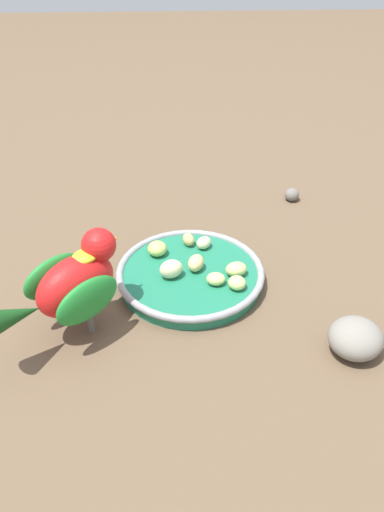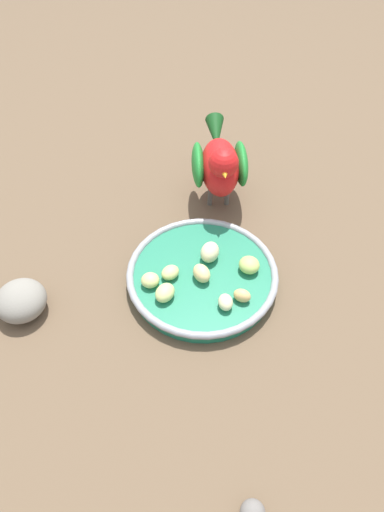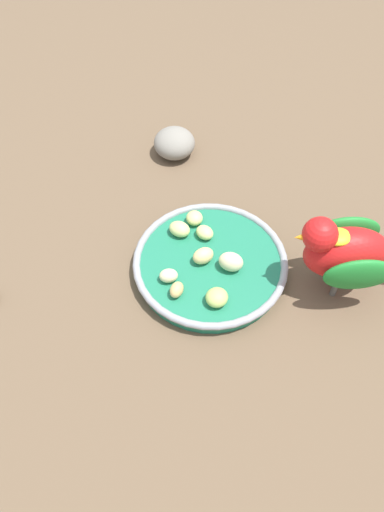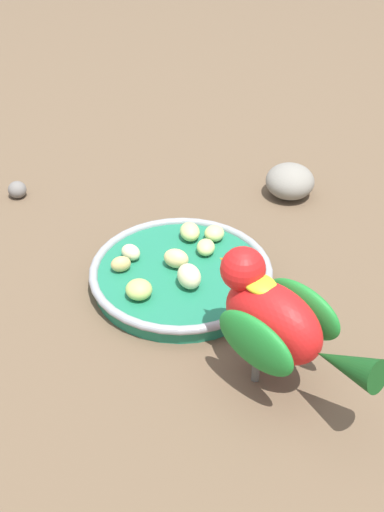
{
  "view_description": "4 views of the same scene",
  "coord_description": "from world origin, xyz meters",
  "px_view_note": "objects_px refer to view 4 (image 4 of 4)",
  "views": [
    {
      "loc": [
        -0.7,
        0.03,
        0.56
      ],
      "look_at": [
        0.01,
        -0.0,
        0.05
      ],
      "focal_mm": 38.75,
      "sensor_mm": 36.0,
      "label": 1
    },
    {
      "loc": [
        0.3,
        -0.34,
        0.58
      ],
      "look_at": [
        -0.01,
        -0.0,
        0.05
      ],
      "focal_mm": 31.69,
      "sensor_mm": 36.0,
      "label": 2
    },
    {
      "loc": [
        0.39,
        0.29,
        0.66
      ],
      "look_at": [
        0.04,
        -0.01,
        0.05
      ],
      "focal_mm": 36.3,
      "sensor_mm": 36.0,
      "label": 3
    },
    {
      "loc": [
        -0.01,
        0.72,
        0.58
      ],
      "look_at": [
        -0.0,
        0.0,
        0.05
      ],
      "focal_mm": 49.07,
      "sensor_mm": 36.0,
      "label": 4
    }
  ],
  "objects_px": {
    "feeding_bowl": "(181,273)",
    "apple_piece_2": "(139,289)",
    "apple_piece_0": "(176,258)",
    "parrot": "(276,320)",
    "apple_piece_6": "(192,232)",
    "apple_piece_1": "(131,252)",
    "rock_large": "(290,181)",
    "apple_piece_5": "(214,233)",
    "apple_piece_3": "(121,262)",
    "apple_piece_7": "(206,247)",
    "apple_piece_4": "(190,276)",
    "pebble_0": "(17,190)"
  },
  "relations": [
    {
      "from": "apple_piece_3",
      "to": "apple_piece_7",
      "type": "xyz_separation_m",
      "value": [
        -0.11,
        -0.03,
        -0.0
      ]
    },
    {
      "from": "apple_piece_5",
      "to": "apple_piece_6",
      "type": "distance_m",
      "value": 0.03
    },
    {
      "from": "apple_piece_4",
      "to": "apple_piece_6",
      "type": "height_order",
      "value": "apple_piece_4"
    },
    {
      "from": "pebble_0",
      "to": "parrot",
      "type": "bearing_deg",
      "value": 133.66
    },
    {
      "from": "apple_piece_0",
      "to": "rock_large",
      "type": "bearing_deg",
      "value": -128.88
    },
    {
      "from": "apple_piece_1",
      "to": "rock_large",
      "type": "height_order",
      "value": "rock_large"
    },
    {
      "from": "apple_piece_0",
      "to": "feeding_bowl",
      "type": "bearing_deg",
      "value": 141.97
    },
    {
      "from": "apple_piece_6",
      "to": "parrot",
      "type": "height_order",
      "value": "parrot"
    },
    {
      "from": "apple_piece_2",
      "to": "apple_piece_3",
      "type": "height_order",
      "value": "apple_piece_2"
    },
    {
      "from": "apple_piece_4",
      "to": "apple_piece_7",
      "type": "xyz_separation_m",
      "value": [
        -0.02,
        -0.07,
        -0.01
      ]
    },
    {
      "from": "apple_piece_0",
      "to": "pebble_0",
      "type": "distance_m",
      "value": 0.33
    },
    {
      "from": "feeding_bowl",
      "to": "apple_piece_2",
      "type": "relative_size",
      "value": 7.21
    },
    {
      "from": "parrot",
      "to": "apple_piece_2",
      "type": "bearing_deg",
      "value": 9.78
    },
    {
      "from": "apple_piece_6",
      "to": "parrot",
      "type": "xyz_separation_m",
      "value": [
        -0.09,
        0.24,
        0.05
      ]
    },
    {
      "from": "apple_piece_1",
      "to": "apple_piece_5",
      "type": "relative_size",
      "value": 0.99
    },
    {
      "from": "apple_piece_1",
      "to": "apple_piece_3",
      "type": "height_order",
      "value": "same"
    },
    {
      "from": "apple_piece_2",
      "to": "apple_piece_6",
      "type": "relative_size",
      "value": 0.96
    },
    {
      "from": "apple_piece_2",
      "to": "apple_piece_4",
      "type": "relative_size",
      "value": 0.88
    },
    {
      "from": "apple_piece_1",
      "to": "apple_piece_3",
      "type": "bearing_deg",
      "value": 62.99
    },
    {
      "from": "apple_piece_1",
      "to": "apple_piece_2",
      "type": "relative_size",
      "value": 0.84
    },
    {
      "from": "apple_piece_1",
      "to": "apple_piece_6",
      "type": "height_order",
      "value": "apple_piece_6"
    },
    {
      "from": "apple_piece_6",
      "to": "apple_piece_7",
      "type": "xyz_separation_m",
      "value": [
        -0.02,
        0.03,
        -0.0
      ]
    },
    {
      "from": "apple_piece_0",
      "to": "apple_piece_7",
      "type": "xyz_separation_m",
      "value": [
        -0.04,
        -0.03,
        -0.0
      ]
    },
    {
      "from": "apple_piece_1",
      "to": "parrot",
      "type": "bearing_deg",
      "value": 131.76
    },
    {
      "from": "apple_piece_2",
      "to": "apple_piece_5",
      "type": "distance_m",
      "value": 0.16
    },
    {
      "from": "apple_piece_0",
      "to": "parrot",
      "type": "bearing_deg",
      "value": 122.26
    },
    {
      "from": "apple_piece_1",
      "to": "pebble_0",
      "type": "xyz_separation_m",
      "value": [
        0.19,
        -0.19,
        -0.02
      ]
    },
    {
      "from": "apple_piece_6",
      "to": "apple_piece_2",
      "type": "bearing_deg",
      "value": 62.62
    },
    {
      "from": "apple_piece_6",
      "to": "feeding_bowl",
      "type": "bearing_deg",
      "value": 77.98
    },
    {
      "from": "feeding_bowl",
      "to": "apple_piece_0",
      "type": "relative_size",
      "value": 7.13
    },
    {
      "from": "feeding_bowl",
      "to": "apple_piece_5",
      "type": "xyz_separation_m",
      "value": [
        -0.04,
        -0.07,
        0.02
      ]
    },
    {
      "from": "apple_piece_1",
      "to": "parrot",
      "type": "height_order",
      "value": "parrot"
    },
    {
      "from": "apple_piece_5",
      "to": "apple_piece_7",
      "type": "xyz_separation_m",
      "value": [
        0.01,
        0.03,
        -0.0
      ]
    },
    {
      "from": "feeding_bowl",
      "to": "apple_piece_4",
      "type": "height_order",
      "value": "apple_piece_4"
    },
    {
      "from": "apple_piece_0",
      "to": "apple_piece_5",
      "type": "bearing_deg",
      "value": -129.88
    },
    {
      "from": "apple_piece_4",
      "to": "apple_piece_6",
      "type": "xyz_separation_m",
      "value": [
        -0.0,
        -0.1,
        -0.0
      ]
    },
    {
      "from": "apple_piece_0",
      "to": "apple_piece_2",
      "type": "xyz_separation_m",
      "value": [
        0.04,
        0.06,
        -0.0
      ]
    },
    {
      "from": "apple_piece_2",
      "to": "apple_piece_4",
      "type": "height_order",
      "value": "apple_piece_4"
    },
    {
      "from": "feeding_bowl",
      "to": "parrot",
      "type": "height_order",
      "value": "parrot"
    },
    {
      "from": "parrot",
      "to": "rock_large",
      "type": "bearing_deg",
      "value": -53.07
    },
    {
      "from": "apple_piece_1",
      "to": "apple_piece_7",
      "type": "height_order",
      "value": "apple_piece_1"
    },
    {
      "from": "rock_large",
      "to": "apple_piece_5",
      "type": "bearing_deg",
      "value": 51.54
    },
    {
      "from": "apple_piece_1",
      "to": "apple_piece_4",
      "type": "bearing_deg",
      "value": 144.68
    },
    {
      "from": "apple_piece_3",
      "to": "parrot",
      "type": "distance_m",
      "value": 0.26
    },
    {
      "from": "apple_piece_7",
      "to": "parrot",
      "type": "distance_m",
      "value": 0.22
    },
    {
      "from": "parrot",
      "to": "feeding_bowl",
      "type": "bearing_deg",
      "value": -12.71
    },
    {
      "from": "apple_piece_5",
      "to": "apple_piece_2",
      "type": "bearing_deg",
      "value": 52.37
    },
    {
      "from": "apple_piece_3",
      "to": "apple_piece_5",
      "type": "bearing_deg",
      "value": -151.69
    },
    {
      "from": "apple_piece_3",
      "to": "apple_piece_4",
      "type": "distance_m",
      "value": 0.1
    },
    {
      "from": "apple_piece_6",
      "to": "apple_piece_4",
      "type": "bearing_deg",
      "value": 88.95
    }
  ]
}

